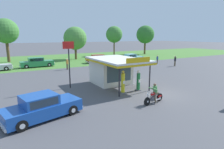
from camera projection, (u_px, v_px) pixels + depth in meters
ground_plane at (160, 94)px, 16.51m from camera, size 300.00×300.00×0.00m
grass_verge_strip at (66, 59)px, 41.96m from camera, size 120.00×24.00×0.01m
service_station_kiosk at (112, 69)px, 19.85m from camera, size 4.28×6.92×3.32m
gas_pump_nearside at (123, 83)px, 16.61m from camera, size 0.44×0.44×2.10m
gas_pump_offside at (138, 81)px, 17.48m from camera, size 0.44×0.44×1.94m
motorcycle_with_rider at (154, 95)px, 14.16m from camera, size 2.15×0.72×1.58m
featured_classic_sedan at (42, 107)px, 11.56m from camera, size 5.14×2.92×1.57m
parked_car_back_row_centre_left at (132, 58)px, 38.69m from camera, size 5.27×2.07×1.48m
parked_car_back_row_right at (37, 63)px, 31.03m from camera, size 5.54×2.03×1.60m
parked_car_back_row_far_left at (99, 59)px, 36.26m from camera, size 5.50×2.24×1.56m
bystander_chatting_near_pumps at (103, 67)px, 25.31m from camera, size 0.34×0.34×1.75m
bystander_strolling_foreground at (175, 61)px, 31.88m from camera, size 0.38×0.38×1.76m
bystander_leaning_by_kiosk at (67, 64)px, 28.55m from camera, size 0.38×0.38×1.72m
bystander_admiring_sedan at (157, 59)px, 34.60m from camera, size 0.34×0.34×1.56m
tree_oak_distant_spare at (145, 35)px, 52.63m from camera, size 5.09×5.09×8.15m
tree_oak_far_left at (5, 31)px, 35.96m from camera, size 4.83×4.83×8.53m
tree_oak_left at (114, 34)px, 49.65m from camera, size 4.44×4.44×7.82m
tree_oak_right at (75, 38)px, 40.77m from camera, size 5.09×5.09×7.22m
roadside_pole_sign at (69, 57)px, 17.91m from camera, size 1.10×0.12×4.61m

